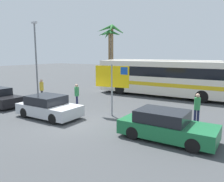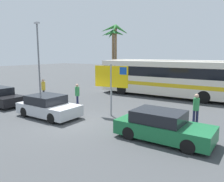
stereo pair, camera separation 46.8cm
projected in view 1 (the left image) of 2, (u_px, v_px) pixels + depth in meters
name	position (u px, v px, depth m)	size (l,w,h in m)	color
ground	(72.00, 122.00, 12.76)	(120.00, 120.00, 0.00)	#424447
bus_front_coach	(162.00, 77.00, 20.45)	(11.89, 2.63, 3.17)	silver
bus_rear_coach	(161.00, 73.00, 24.36)	(11.89, 2.63, 3.17)	silver
ferry_sign	(113.00, 79.00, 13.75)	(2.19, 0.35, 3.20)	gray
car_silver	(49.00, 107.00, 13.72)	(3.95, 1.94, 1.32)	#B7BABF
car_green	(166.00, 126.00, 10.12)	(4.25, 1.86, 1.32)	#196638
pedestrian_crossing_lot	(197.00, 106.00, 12.18)	(0.32, 0.32, 1.73)	#1E2347
pedestrian_by_bus	(77.00, 94.00, 16.27)	(0.32, 0.32, 1.68)	#1E2347
pedestrian_near_sign	(42.00, 88.00, 18.44)	(0.32, 0.32, 1.78)	#2D2D33
lamp_post_left_side	(36.00, 56.00, 20.12)	(0.56, 0.20, 6.57)	slate
palm_tree_seaside	(110.00, 39.00, 29.97)	(3.04, 3.07, 6.95)	brown
palm_tree_inland	(112.00, 37.00, 29.80)	(3.79, 3.80, 7.61)	brown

